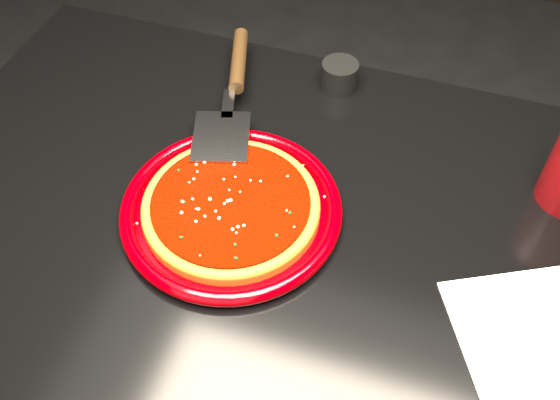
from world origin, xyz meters
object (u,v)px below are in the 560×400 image
object	(u,v)px
plate	(231,209)
ramekin	(340,75)
pizza_server	(232,93)
table	(297,372)

from	to	relation	value
plate	ramekin	bearing A→B (deg)	77.55
plate	pizza_server	distance (m)	0.21
table	ramekin	bearing A→B (deg)	97.17
ramekin	plate	bearing A→B (deg)	-102.45
table	plate	bearing A→B (deg)	166.70
table	ramekin	distance (m)	0.52
plate	pizza_server	size ratio (longest dim) A/B	0.87
pizza_server	table	bearing A→B (deg)	-67.90
pizza_server	ramekin	bearing A→B (deg)	21.13
table	pizza_server	bearing A→B (deg)	129.82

